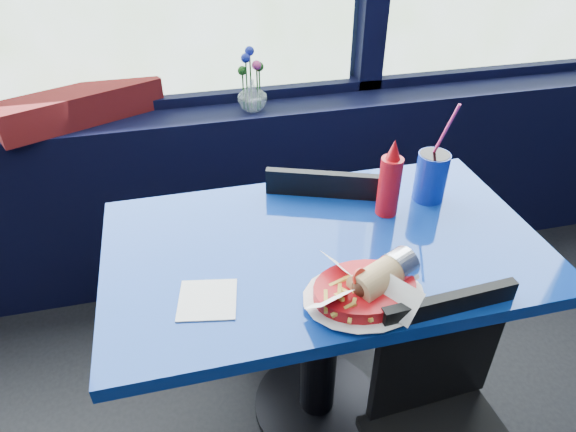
{
  "coord_description": "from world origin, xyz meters",
  "views": [
    {
      "loc": [
        -0.06,
        0.94,
        1.63
      ],
      "look_at": [
        0.19,
        1.98,
        0.87
      ],
      "focal_mm": 32.0,
      "sensor_mm": 36.0,
      "label": 1
    }
  ],
  "objects_px": {
    "food_basket": "(367,289)",
    "flower_vase": "(252,92)",
    "chair_near_front": "(445,422)",
    "ketchup_bottle": "(390,182)",
    "planter_box": "(81,106)",
    "soda_cup": "(431,176)",
    "near_table": "(322,291)",
    "chair_near_back": "(302,245)"
  },
  "relations": [
    {
      "from": "chair_near_front",
      "to": "planter_box",
      "type": "bearing_deg",
      "value": 121.02
    },
    {
      "from": "flower_vase",
      "to": "food_basket",
      "type": "bearing_deg",
      "value": -85.74
    },
    {
      "from": "near_table",
      "to": "food_basket",
      "type": "height_order",
      "value": "food_basket"
    },
    {
      "from": "food_basket",
      "to": "ketchup_bottle",
      "type": "height_order",
      "value": "ketchup_bottle"
    },
    {
      "from": "chair_near_front",
      "to": "flower_vase",
      "type": "height_order",
      "value": "flower_vase"
    },
    {
      "from": "chair_near_back",
      "to": "ketchup_bottle",
      "type": "distance_m",
      "value": 0.49
    },
    {
      "from": "chair_near_back",
      "to": "food_basket",
      "type": "distance_m",
      "value": 0.64
    },
    {
      "from": "food_basket",
      "to": "flower_vase",
      "type": "bearing_deg",
      "value": 93.36
    },
    {
      "from": "flower_vase",
      "to": "ketchup_bottle",
      "type": "bearing_deg",
      "value": -69.72
    },
    {
      "from": "planter_box",
      "to": "food_basket",
      "type": "bearing_deg",
      "value": -81.27
    },
    {
      "from": "planter_box",
      "to": "ketchup_bottle",
      "type": "bearing_deg",
      "value": -64.75
    },
    {
      "from": "chair_near_back",
      "to": "planter_box",
      "type": "relative_size",
      "value": 1.39
    },
    {
      "from": "food_basket",
      "to": "ketchup_bottle",
      "type": "bearing_deg",
      "value": 59.34
    },
    {
      "from": "chair_near_front",
      "to": "soda_cup",
      "type": "height_order",
      "value": "soda_cup"
    },
    {
      "from": "near_table",
      "to": "ketchup_bottle",
      "type": "xyz_separation_m",
      "value": [
        0.22,
        0.1,
        0.29
      ]
    },
    {
      "from": "planter_box",
      "to": "ketchup_bottle",
      "type": "xyz_separation_m",
      "value": [
        0.91,
        -0.78,
        -0.0
      ]
    },
    {
      "from": "near_table",
      "to": "food_basket",
      "type": "relative_size",
      "value": 4.42
    },
    {
      "from": "near_table",
      "to": "ketchup_bottle",
      "type": "height_order",
      "value": "ketchup_bottle"
    },
    {
      "from": "food_basket",
      "to": "soda_cup",
      "type": "xyz_separation_m",
      "value": [
        0.35,
        0.38,
        0.05
      ]
    },
    {
      "from": "ketchup_bottle",
      "to": "near_table",
      "type": "bearing_deg",
      "value": -156.02
    },
    {
      "from": "soda_cup",
      "to": "chair_near_back",
      "type": "bearing_deg",
      "value": 151.59
    },
    {
      "from": "planter_box",
      "to": "ketchup_bottle",
      "type": "height_order",
      "value": "ketchup_bottle"
    },
    {
      "from": "planter_box",
      "to": "soda_cup",
      "type": "distance_m",
      "value": 1.29
    },
    {
      "from": "flower_vase",
      "to": "chair_near_front",
      "type": "bearing_deg",
      "value": -78.75
    },
    {
      "from": "near_table",
      "to": "ketchup_bottle",
      "type": "distance_m",
      "value": 0.38
    },
    {
      "from": "chair_near_front",
      "to": "soda_cup",
      "type": "distance_m",
      "value": 0.7
    },
    {
      "from": "near_table",
      "to": "chair_near_front",
      "type": "xyz_separation_m",
      "value": [
        0.2,
        -0.42,
        -0.11
      ]
    },
    {
      "from": "near_table",
      "to": "flower_vase",
      "type": "relative_size",
      "value": 4.91
    },
    {
      "from": "ketchup_bottle",
      "to": "soda_cup",
      "type": "xyz_separation_m",
      "value": [
        0.16,
        0.04,
        -0.03
      ]
    },
    {
      "from": "near_table",
      "to": "chair_near_front",
      "type": "bearing_deg",
      "value": -64.53
    },
    {
      "from": "flower_vase",
      "to": "food_basket",
      "type": "height_order",
      "value": "flower_vase"
    },
    {
      "from": "chair_near_front",
      "to": "food_basket",
      "type": "height_order",
      "value": "food_basket"
    },
    {
      "from": "chair_near_front",
      "to": "soda_cup",
      "type": "xyz_separation_m",
      "value": [
        0.18,
        0.56,
        0.37
      ]
    },
    {
      "from": "near_table",
      "to": "planter_box",
      "type": "relative_size",
      "value": 2.0
    },
    {
      "from": "chair_near_back",
      "to": "soda_cup",
      "type": "distance_m",
      "value": 0.53
    },
    {
      "from": "chair_near_back",
      "to": "flower_vase",
      "type": "distance_m",
      "value": 0.64
    },
    {
      "from": "flower_vase",
      "to": "ketchup_bottle",
      "type": "relative_size",
      "value": 1.01
    },
    {
      "from": "near_table",
      "to": "planter_box",
      "type": "bearing_deg",
      "value": 128.2
    },
    {
      "from": "chair_near_front",
      "to": "ketchup_bottle",
      "type": "xyz_separation_m",
      "value": [
        0.02,
        0.52,
        0.4
      ]
    },
    {
      "from": "near_table",
      "to": "chair_near_front",
      "type": "distance_m",
      "value": 0.48
    },
    {
      "from": "flower_vase",
      "to": "soda_cup",
      "type": "distance_m",
      "value": 0.81
    },
    {
      "from": "planter_box",
      "to": "flower_vase",
      "type": "relative_size",
      "value": 2.45
    }
  ]
}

